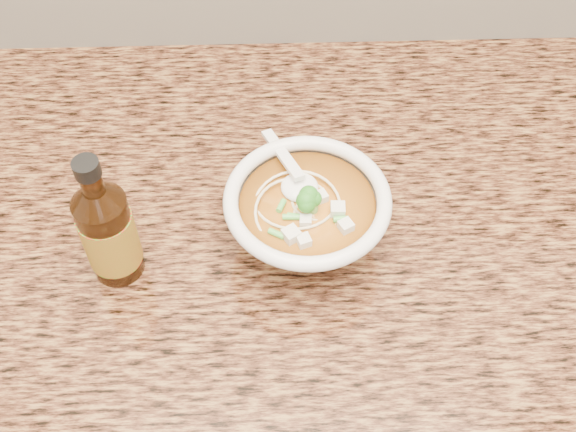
{
  "coord_description": "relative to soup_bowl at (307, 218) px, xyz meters",
  "views": [
    {
      "loc": [
        -0.07,
        1.19,
        1.55
      ],
      "look_at": [
        -0.06,
        1.65,
        0.94
      ],
      "focal_mm": 45.0,
      "sensor_mm": 36.0,
      "label": 1
    }
  ],
  "objects": [
    {
      "name": "cabinet",
      "position": [
        0.04,
        0.03,
        -0.51
      ],
      "size": [
        4.0,
        0.65,
        0.86
      ],
      "primitive_type": "cube",
      "color": "#341C0F",
      "rests_on": "ground"
    },
    {
      "name": "counter_slab",
      "position": [
        0.04,
        0.03,
        -0.06
      ],
      "size": [
        4.0,
        0.68,
        0.04
      ],
      "primitive_type": "cube",
      "color": "olive",
      "rests_on": "cabinet"
    },
    {
      "name": "soup_bowl",
      "position": [
        0.0,
        0.0,
        0.0
      ],
      "size": [
        0.17,
        0.19,
        0.1
      ],
      "rotation": [
        0.0,
        0.0,
        0.4
      ],
      "color": "white",
      "rests_on": "counter_slab"
    },
    {
      "name": "hot_sauce_bottle",
      "position": [
        -0.2,
        -0.03,
        0.02
      ],
      "size": [
        0.07,
        0.07,
        0.17
      ],
      "rotation": [
        0.0,
        0.0,
        0.39
      ],
      "color": "#361907",
      "rests_on": "counter_slab"
    }
  ]
}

